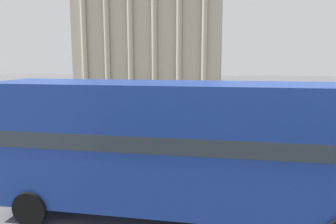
# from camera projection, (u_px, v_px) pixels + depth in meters

# --- Properties ---
(double_decker_bus) EXTENTS (11.12, 2.65, 4.06)m
(double_decker_bus) POSITION_uv_depth(u_px,v_px,m) (181.00, 145.00, 9.47)
(double_decker_bus) COLOR black
(double_decker_bus) RESTS_ON ground_plane
(plaza_building_left) EXTENTS (25.71, 12.61, 24.59)m
(plaza_building_left) POSITION_uv_depth(u_px,v_px,m) (151.00, 17.00, 58.21)
(plaza_building_left) COLOR #B2A893
(plaza_building_left) RESTS_ON ground_plane
(traffic_light_near) EXTENTS (0.42, 0.24, 3.86)m
(traffic_light_near) POSITION_uv_depth(u_px,v_px,m) (307.00, 127.00, 10.78)
(traffic_light_near) COLOR black
(traffic_light_near) RESTS_ON ground_plane
(traffic_light_mid) EXTENTS (0.42, 0.24, 3.37)m
(traffic_light_mid) POSITION_uv_depth(u_px,v_px,m) (136.00, 102.00, 19.54)
(traffic_light_mid) COLOR black
(traffic_light_mid) RESTS_ON ground_plane
(car_navy) EXTENTS (4.20, 1.93, 1.35)m
(car_navy) POSITION_uv_depth(u_px,v_px,m) (221.00, 106.00, 28.51)
(car_navy) COLOR black
(car_navy) RESTS_ON ground_plane
(car_black) EXTENTS (4.20, 1.93, 1.35)m
(car_black) POSITION_uv_depth(u_px,v_px,m) (132.00, 116.00, 23.67)
(car_black) COLOR black
(car_black) RESTS_ON ground_plane
(pedestrian_olive) EXTENTS (0.32, 0.32, 1.64)m
(pedestrian_olive) POSITION_uv_depth(u_px,v_px,m) (181.00, 98.00, 32.37)
(pedestrian_olive) COLOR #282B33
(pedestrian_olive) RESTS_ON ground_plane
(pedestrian_grey) EXTENTS (0.32, 0.32, 1.60)m
(pedestrian_grey) POSITION_uv_depth(u_px,v_px,m) (131.00, 141.00, 15.52)
(pedestrian_grey) COLOR #282B33
(pedestrian_grey) RESTS_ON ground_plane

